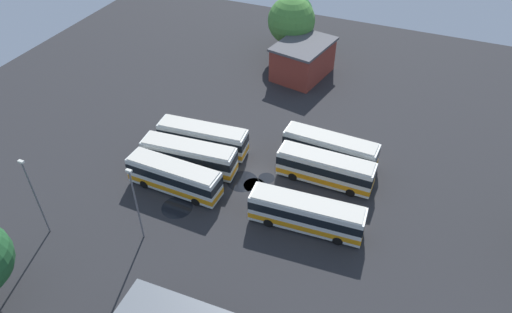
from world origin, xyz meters
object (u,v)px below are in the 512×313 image
at_px(bus_row0_slot3, 306,214).
at_px(bus_row1_slot2, 189,156).
at_px(bus_row1_slot3, 174,177).
at_px(depot_building, 303,59).
at_px(bus_row0_slot0, 330,149).
at_px(bus_row0_slot1, 325,169).
at_px(lamp_post_far_corner, 35,195).
at_px(bus_row1_slot1, 203,138).
at_px(tree_northeast, 291,21).
at_px(lamp_post_mid_lot, 136,202).
at_px(tree_north_edge, 294,14).

height_order(bus_row0_slot3, bus_row1_slot2, same).
relative_size(bus_row1_slot3, depot_building, 1.03).
bearing_deg(bus_row0_slot0, bus_row1_slot3, 38.53).
bearing_deg(bus_row0_slot1, lamp_post_far_corner, 37.65).
distance_m(bus_row0_slot1, bus_row1_slot1, 14.83).
bearing_deg(bus_row1_slot3, tree_northeast, -91.73).
distance_m(bus_row1_slot1, lamp_post_mid_lot, 14.63).
bearing_deg(bus_row1_slot3, tree_north_edge, -90.14).
bearing_deg(bus_row0_slot3, tree_north_edge, -68.64).
bearing_deg(depot_building, bus_row0_slot1, 114.56).
xyz_separation_m(bus_row0_slot1, bus_row1_slot2, (14.68, 3.88, 0.00)).
xyz_separation_m(bus_row0_slot0, bus_row0_slot3, (-0.70, 10.76, 0.00)).
distance_m(bus_row1_slot3, tree_northeast, 33.96).
bearing_deg(depot_building, bus_row0_slot3, 109.24).
relative_size(bus_row0_slot1, tree_north_edge, 1.24).
bearing_deg(bus_row1_slot2, tree_north_edge, -90.58).
bearing_deg(bus_row1_slot3, bus_row0_slot3, -178.67).
xyz_separation_m(bus_row0_slot3, lamp_post_mid_lot, (14.09, 7.41, 2.93)).
bearing_deg(bus_row0_slot3, lamp_post_far_corner, 24.34).
relative_size(bus_row0_slot0, bus_row0_slot1, 1.03).
bearing_deg(bus_row0_slot1, bus_row1_slot1, 1.17).
bearing_deg(bus_row1_slot3, lamp_post_mid_lot, 94.44).
xyz_separation_m(bus_row1_slot1, bus_row1_slot2, (-0.15, 3.57, 0.00)).
bearing_deg(bus_row1_slot3, bus_row0_slot0, -141.47).
relative_size(bus_row0_slot0, bus_row1_slot2, 0.99).
height_order(bus_row0_slot1, bus_row1_slot3, same).
bearing_deg(bus_row0_slot3, bus_row0_slot1, -88.37).
height_order(bus_row0_slot1, tree_north_edge, tree_north_edge).
relative_size(bus_row1_slot1, bus_row1_slot2, 0.98).
relative_size(bus_row1_slot1, depot_building, 1.06).
bearing_deg(bus_row1_slot3, bus_row1_slot1, -86.83).
bearing_deg(bus_row0_slot1, tree_north_edge, -64.45).
height_order(lamp_post_far_corner, tree_northeast, tree_northeast).
bearing_deg(depot_building, tree_north_edge, -62.06).
distance_m(bus_row0_slot0, bus_row1_slot1, 14.85).
bearing_deg(bus_row0_slot1, tree_northeast, -62.85).
bearing_deg(depot_building, bus_row1_slot2, 78.96).
height_order(depot_building, tree_northeast, tree_northeast).
bearing_deg(bus_row0_slot3, bus_row1_slot3, 1.33).
bearing_deg(tree_north_edge, bus_row0_slot0, 117.65).
distance_m(bus_row1_slot2, depot_building, 25.72).
relative_size(bus_row0_slot1, lamp_post_mid_lot, 1.21).
bearing_deg(tree_northeast, bus_row1_slot1, 86.93).
bearing_deg(bus_row0_slot0, bus_row0_slot1, 97.88).
height_order(lamp_post_far_corner, tree_north_edge, lamp_post_far_corner).
bearing_deg(tree_northeast, bus_row0_slot0, 119.77).
distance_m(bus_row0_slot1, bus_row1_slot3, 16.28).
xyz_separation_m(bus_row0_slot0, tree_northeast, (12.92, -22.59, 4.19)).
bearing_deg(depot_building, bus_row1_slot3, 80.81).
height_order(bus_row0_slot0, depot_building, depot_building).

